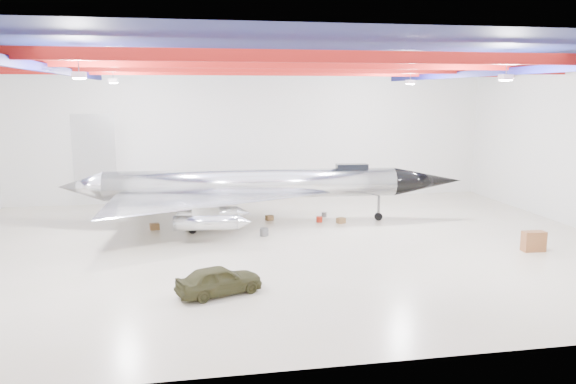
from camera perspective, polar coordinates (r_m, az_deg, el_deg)
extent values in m
plane|color=beige|center=(33.43, -0.34, -5.47)|extent=(40.00, 40.00, 0.00)
plane|color=silver|center=(47.18, -3.54, 5.85)|extent=(40.00, 0.00, 40.00)
plane|color=#0A0F38|center=(32.27, -0.36, 13.70)|extent=(40.00, 40.00, 0.00)
cube|color=maroon|center=(23.44, 3.57, 13.58)|extent=(39.50, 0.25, 0.50)
cube|color=maroon|center=(29.30, 0.69, 12.90)|extent=(39.50, 0.25, 0.50)
cube|color=maroon|center=(35.20, -1.23, 12.42)|extent=(39.50, 0.25, 0.50)
cube|color=maroon|center=(41.13, -2.59, 12.07)|extent=(39.50, 0.25, 0.50)
cube|color=#0D0E50|center=(32.38, -22.22, 11.37)|extent=(0.25, 29.50, 0.40)
cube|color=#0D0E50|center=(36.29, 19.04, 11.34)|extent=(0.25, 29.50, 0.40)
cube|color=silver|center=(26.10, -20.46, 11.09)|extent=(0.55, 0.55, 0.25)
cube|color=silver|center=(30.09, 21.26, 10.82)|extent=(0.55, 0.55, 0.25)
cube|color=silver|center=(37.98, -17.33, 10.75)|extent=(0.55, 0.55, 0.25)
cube|color=silver|center=(40.82, 12.33, 10.89)|extent=(0.55, 0.55, 0.25)
cylinder|color=silver|center=(38.55, -3.65, 0.83)|extent=(19.93, 3.50, 1.98)
cone|color=black|center=(40.95, 13.96, 1.09)|extent=(5.10, 2.36, 1.98)
cone|color=silver|center=(39.77, -20.31, 0.50)|extent=(3.12, 2.21, 1.98)
cube|color=silver|center=(39.22, -19.13, 4.25)|extent=(2.78, 0.33, 4.46)
cube|color=black|center=(39.29, 6.51, 2.49)|extent=(2.24, 0.96, 0.50)
cylinder|color=silver|center=(33.46, -8.34, -3.11)|extent=(3.83, 1.18, 0.89)
cylinder|color=silver|center=(35.88, -8.19, -2.21)|extent=(3.83, 1.18, 0.89)
cylinder|color=silver|center=(41.71, -7.89, -0.48)|extent=(3.83, 1.18, 0.89)
cylinder|color=silver|center=(44.15, -7.79, 0.11)|extent=(3.83, 1.18, 0.89)
cylinder|color=#59595B|center=(40.24, 9.19, -1.62)|extent=(0.18, 0.18, 1.79)
cylinder|color=black|center=(40.37, 9.17, -2.47)|extent=(0.57, 0.26, 0.56)
cylinder|color=#59595B|center=(36.53, -9.69, -2.83)|extent=(0.18, 0.18, 1.79)
cylinder|color=black|center=(36.67, -9.67, -3.77)|extent=(0.57, 0.26, 0.56)
cylinder|color=#59595B|center=(41.37, -9.27, -1.30)|extent=(0.18, 0.18, 1.79)
cylinder|color=black|center=(41.49, -9.24, -2.13)|extent=(0.57, 0.26, 0.56)
imported|color=#36351B|center=(25.66, -7.01, -8.86)|extent=(4.19, 2.80, 1.32)
cube|color=brown|center=(35.08, 23.68, -4.61)|extent=(1.30, 0.70, 1.16)
cube|color=olive|center=(38.25, -13.40, -3.43)|extent=(0.68, 0.59, 0.41)
cube|color=#A22010|center=(40.90, -5.36, -2.38)|extent=(0.56, 0.49, 0.34)
cylinder|color=#59595B|center=(35.65, -2.44, -4.08)|extent=(0.55, 0.55, 0.49)
cube|color=olive|center=(39.21, 5.40, -2.89)|extent=(0.67, 0.62, 0.38)
cube|color=#59595B|center=(37.80, -10.05, -3.57)|extent=(0.42, 0.35, 0.28)
cylinder|color=#A22010|center=(39.41, 3.20, -2.79)|extent=(0.58, 0.58, 0.39)
cube|color=olive|center=(39.95, -1.89, -2.63)|extent=(0.60, 0.55, 0.35)
cylinder|color=#59595B|center=(41.11, 3.69, -2.29)|extent=(0.44, 0.44, 0.34)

